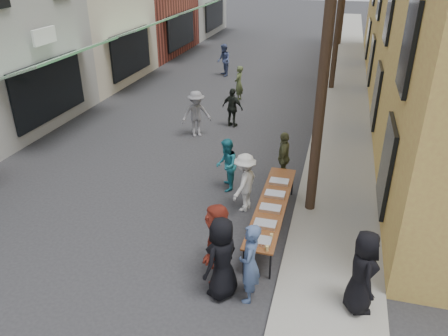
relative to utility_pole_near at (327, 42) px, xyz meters
The scene contains 24 objects.
ground 6.91m from the utility_pole_near, 145.10° to the right, with size 120.00×120.00×0.00m, color #28282B.
sidewalk 12.82m from the utility_pole_near, 86.66° to the left, with size 2.20×60.00×0.10m, color gray.
utility_pole_near is the anchor object (origin of this frame).
serving_table 4.05m from the utility_pole_near, 127.27° to the right, with size 0.70×4.00×0.75m.
catering_tray_sausage 4.72m from the utility_pole_near, 107.29° to the right, with size 0.50×0.33×0.08m, color maroon.
catering_tray_foil_b 4.37m from the utility_pole_near, 112.09° to the right, with size 0.50×0.33×0.08m, color #B2B2B7.
catering_tray_buns 4.07m from the utility_pole_near, 121.08° to the right, with size 0.50×0.33×0.08m, color tan.
catering_tray_foil_d 3.88m from the utility_pole_near, 139.51° to the right, with size 0.50×0.33×0.08m, color #B2B2B7.
catering_tray_buns_end 3.81m from the utility_pole_near, behind, with size 0.50×0.33×0.08m, color tan.
condiment_jar_a 4.95m from the utility_pole_near, 109.41° to the right, with size 0.07×0.07×0.08m, color #A57F26.
condiment_jar_b 4.89m from the utility_pole_near, 110.00° to the right, with size 0.07×0.07×0.08m, color #A57F26.
condiment_jar_c 4.83m from the utility_pole_near, 110.64° to the right, with size 0.07×0.07×0.08m, color #A57F26.
cup_stack 4.83m from the utility_pole_near, 102.41° to the right, with size 0.08×0.08×0.12m, color tan.
guest_front_a 5.37m from the utility_pole_near, 111.46° to the right, with size 0.88×0.57×1.80m, color black.
guest_front_b 5.25m from the utility_pole_near, 103.71° to the right, with size 0.63×0.42×1.74m, color #41557D.
guest_front_c 4.51m from the utility_pole_near, 166.95° to the left, with size 0.77×0.60×1.58m, color teal.
guest_front_d 4.09m from the utility_pole_near, 167.38° to the right, with size 1.06×0.61×1.64m, color silver.
guest_front_e 4.12m from the utility_pole_near, 122.66° to the left, with size 0.94×0.39×1.60m, color brown.
guest_queue_back 5.11m from the utility_pole_near, 117.98° to the right, with size 1.65×0.53×1.78m, color maroon.
server 5.12m from the utility_pole_near, 70.89° to the right, with size 0.85×0.55×1.74m, color black.
passerby_left 7.30m from the utility_pole_near, 137.21° to the left, with size 1.13×0.65×1.75m, color slate.
passerby_mid 7.64m from the utility_pole_near, 122.46° to the left, with size 0.91×0.38×1.56m, color black.
passerby_right 10.57m from the utility_pole_near, 114.65° to the left, with size 0.59×0.39×1.62m, color #485531.
passerby_far 14.91m from the utility_pole_near, 114.43° to the left, with size 0.85×0.66×1.75m, color #445283.
Camera 1 is at (4.69, -7.38, 6.36)m, focal length 35.00 mm.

